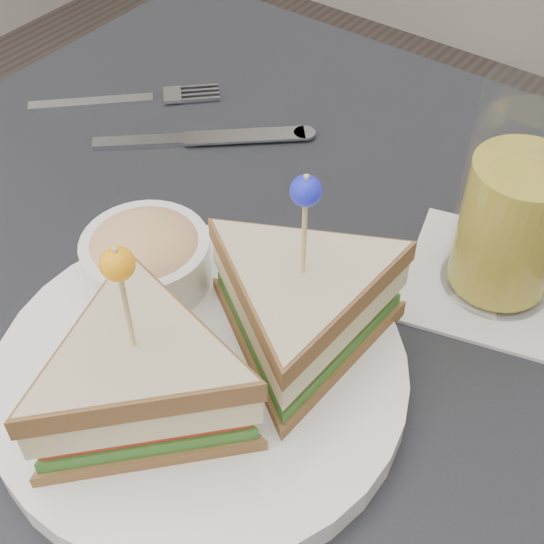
% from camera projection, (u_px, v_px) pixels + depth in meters
% --- Properties ---
extents(table, '(0.80, 0.80, 0.75)m').
position_uv_depth(table, '(254.00, 388.00, 0.59)').
color(table, black).
rests_on(table, ground).
extents(plate_meal, '(0.33, 0.33, 0.16)m').
position_uv_depth(plate_meal, '(210.00, 340.00, 0.47)').
color(plate_meal, white).
rests_on(plate_meal, table).
extents(cutlery_fork, '(0.15, 0.14, 0.01)m').
position_uv_depth(cutlery_fork, '(135.00, 99.00, 0.73)').
color(cutlery_fork, white).
rests_on(cutlery_fork, table).
extents(cutlery_knife, '(0.16, 0.15, 0.01)m').
position_uv_depth(cutlery_knife, '(194.00, 139.00, 0.68)').
color(cutlery_knife, silver).
rests_on(cutlery_knife, table).
extents(drink_set, '(0.16, 0.16, 0.16)m').
position_uv_depth(drink_set, '(516.00, 209.00, 0.51)').
color(drink_set, silver).
rests_on(drink_set, table).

